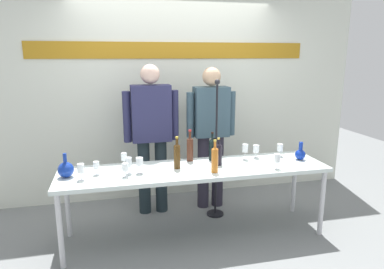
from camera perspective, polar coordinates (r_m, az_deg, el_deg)
ground_plane at (r=3.81m, az=0.54°, el=-16.18°), size 10.00×10.00×0.00m
back_wall at (r=4.52m, az=-3.12°, el=8.50°), size 4.98×0.11×3.00m
display_table at (r=3.52m, az=0.56°, el=-6.32°), size 2.69×0.67×0.74m
decanter_blue_left at (r=3.42m, az=-20.07°, el=-5.42°), size 0.15×0.15×0.23m
decanter_blue_right at (r=3.93m, az=17.41°, el=-3.05°), size 0.11×0.11×0.20m
presenter_left at (r=4.01m, az=-6.69°, el=0.84°), size 0.64×0.22×1.76m
presenter_right at (r=4.16m, az=3.14°, el=0.92°), size 0.60×0.22×1.72m
wine_bottle_0 at (r=3.72m, az=3.34°, el=-2.34°), size 0.07×0.07×0.31m
wine_bottle_1 at (r=3.45m, az=-2.48°, el=-3.36°), size 0.07×0.07×0.33m
wine_bottle_2 at (r=3.69m, az=-0.41°, el=-2.22°), size 0.07×0.07×0.34m
wine_bottle_3 at (r=3.34m, az=3.78°, el=-3.98°), size 0.07×0.07×0.32m
wine_bottle_4 at (r=3.57m, az=4.39°, el=-3.11°), size 0.07×0.07×0.29m
wine_glass_left_0 at (r=3.29m, az=-10.94°, el=-5.33°), size 0.06×0.06×0.13m
wine_glass_left_1 at (r=3.36m, az=-10.37°, el=-4.53°), size 0.06×0.06×0.16m
wine_glass_left_2 at (r=3.36m, az=-8.65°, el=-4.45°), size 0.07×0.07×0.15m
wine_glass_left_3 at (r=3.30m, az=-17.84°, el=-5.39°), size 0.06×0.06×0.15m
wine_glass_left_4 at (r=3.56m, az=-11.15°, el=-3.66°), size 0.06×0.06×0.15m
wine_glass_left_5 at (r=3.41m, az=-15.49°, el=-4.96°), size 0.06×0.06×0.13m
wine_glass_right_0 at (r=3.88m, az=10.50°, el=-2.37°), size 0.07×0.07×0.14m
wine_glass_right_1 at (r=3.54m, az=13.86°, el=-3.85°), size 0.06×0.06×0.15m
wine_glass_right_2 at (r=3.79m, az=8.74°, el=-2.28°), size 0.06×0.06×0.17m
wine_glass_right_3 at (r=3.99m, az=14.29°, el=-2.13°), size 0.07×0.07×0.14m
microphone_stand at (r=4.03m, az=3.95°, el=-6.08°), size 0.20×0.20×1.60m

